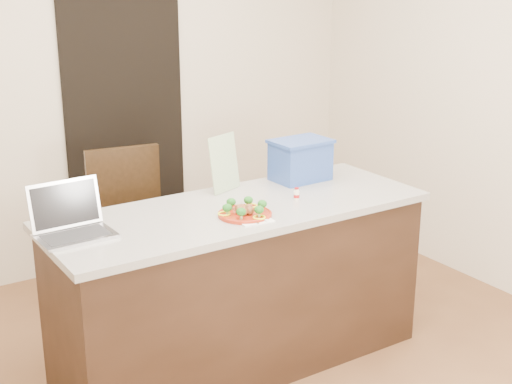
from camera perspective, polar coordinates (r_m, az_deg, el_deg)
ground at (r=3.98m, az=0.67°, el=-14.83°), size 4.00×4.00×0.00m
room_shell at (r=3.40m, az=0.77°, el=8.91°), size 4.00×4.00×4.00m
doorway at (r=5.28m, az=-10.36°, el=4.92°), size 0.90×0.02×2.00m
island at (r=3.94m, az=-1.33°, el=-7.50°), size 2.06×0.76×0.92m
plate at (r=3.63m, az=-0.90°, el=-1.76°), size 0.28×0.28×0.02m
meatballs at (r=3.62m, az=-0.98°, el=-1.38°), size 0.11×0.11×0.04m
broccoli at (r=3.61m, az=-0.90°, el=-1.11°), size 0.23×0.23×0.04m
pepper_rings at (r=3.62m, az=-0.90°, el=-1.62°), size 0.25×0.24×0.01m
napkin at (r=3.58m, az=-0.25°, el=-2.18°), size 0.19×0.19×0.01m
fork at (r=3.57m, az=-0.61°, el=-2.09°), size 0.03×0.16×0.00m
knife at (r=3.58m, az=0.29°, el=-2.05°), size 0.03×0.17×0.01m
yogurt_bottle at (r=3.88m, az=3.26°, el=-0.22°), size 0.03×0.03×0.07m
laptop at (r=3.48m, az=-14.63°, el=-2.24°), size 0.36×0.29×0.25m
leaflet at (r=4.00m, az=-2.56°, el=2.32°), size 0.23×0.12×0.32m
blue_box at (r=4.22m, az=3.57°, el=2.59°), size 0.35×0.26×0.24m
chair at (r=4.57m, az=-9.83°, el=-2.32°), size 0.53×0.53×1.05m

